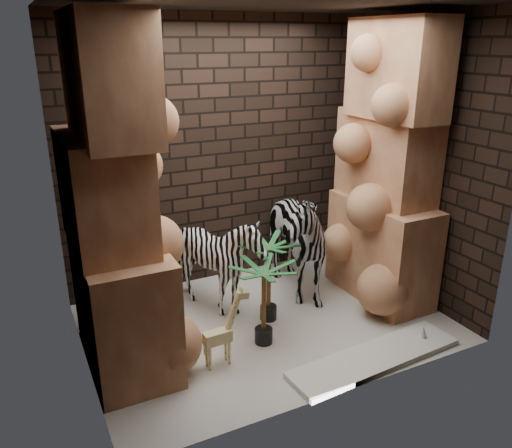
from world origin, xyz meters
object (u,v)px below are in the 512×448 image
zebra_left (220,266)px  giraffe_toy (217,329)px  palm_back (264,304)px  palm_front (269,280)px  surfboard (375,358)px  zebra_right (287,228)px

zebra_left → giraffe_toy: (-0.40, -0.90, -0.15)m
palm_back → palm_front: bearing=56.4°
palm_back → surfboard: 1.11m
surfboard → palm_back: bearing=133.7°
zebra_right → palm_front: (-0.47, -0.47, -0.32)m
zebra_left → surfboard: zebra_left is taller
giraffe_toy → zebra_left: bearing=63.6°
palm_front → palm_back: (-0.24, -0.37, -0.04)m
giraffe_toy → palm_back: size_ratio=0.88×
giraffe_toy → palm_back: palm_back is taller
zebra_left → giraffe_toy: bearing=-93.0°
surfboard → zebra_left: bearing=117.5°
zebra_right → palm_front: zebra_right is taller
zebra_right → surfboard: zebra_right is taller
zebra_left → surfboard: size_ratio=0.65×
zebra_right → palm_back: 1.16m
zebra_right → surfboard: bearing=-83.3°
zebra_left → giraffe_toy: 0.99m
giraffe_toy → surfboard: (1.29, -0.56, -0.34)m
palm_front → surfboard: size_ratio=0.52×
zebra_right → zebra_left: bearing=-169.7°
zebra_right → surfboard: size_ratio=0.89×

